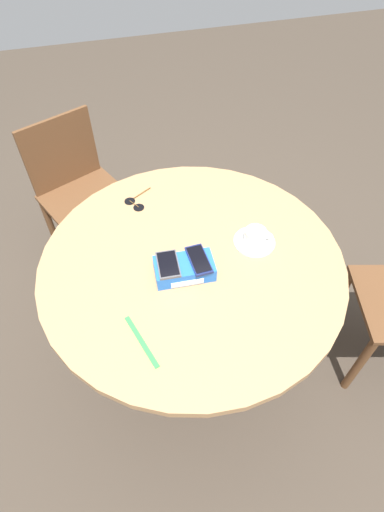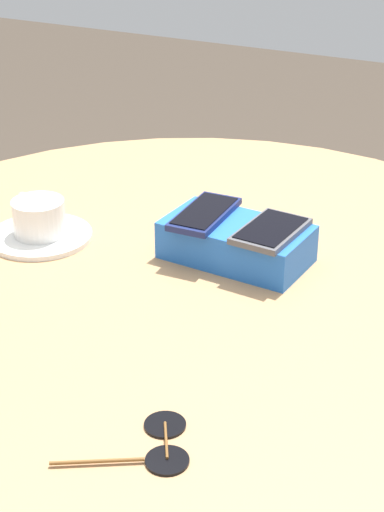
{
  "view_description": "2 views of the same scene",
  "coord_description": "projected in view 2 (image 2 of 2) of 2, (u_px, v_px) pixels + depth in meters",
  "views": [
    {
      "loc": [
        -0.25,
        -0.9,
        1.82
      ],
      "look_at": [
        0.0,
        0.0,
        0.74
      ],
      "focal_mm": 28.0,
      "sensor_mm": 36.0,
      "label": 1
    },
    {
      "loc": [
        -0.48,
        0.95,
        1.29
      ],
      "look_at": [
        0.0,
        0.0,
        0.74
      ],
      "focal_mm": 60.0,
      "sensor_mm": 36.0,
      "label": 2
    }
  ],
  "objects": [
    {
      "name": "phone_gray",
      "position": [
        271.0,
        231.0,
        1.18
      ],
      "size": [
        0.08,
        0.13,
        0.01
      ],
      "color": "#515156",
      "rests_on": "phone_box"
    },
    {
      "name": "coffee_cup",
      "position": [
        38.0,
        216.0,
        1.28
      ],
      "size": [
        0.1,
        0.08,
        0.05
      ],
      "color": "white",
      "rests_on": "saucer"
    },
    {
      "name": "saucer",
      "position": [
        41.0,
        236.0,
        1.29
      ],
      "size": [
        0.16,
        0.16,
        0.01
      ],
      "primitive_type": "cylinder",
      "color": "white",
      "rests_on": "round_table"
    },
    {
      "name": "phone_navy",
      "position": [
        205.0,
        214.0,
        1.23
      ],
      "size": [
        0.07,
        0.14,
        0.01
      ],
      "color": "navy",
      "rests_on": "phone_box"
    },
    {
      "name": "round_table",
      "position": [
        192.0,
        330.0,
        1.25
      ],
      "size": [
        1.11,
        1.11,
        0.72
      ],
      "color": "#2D2D2D",
      "rests_on": "ground_plane"
    },
    {
      "name": "phone_box",
      "position": [
        236.0,
        242.0,
        1.22
      ],
      "size": [
        0.21,
        0.13,
        0.06
      ],
      "color": "blue",
      "rests_on": "round_table"
    },
    {
      "name": "sunglasses",
      "position": [
        159.0,
        444.0,
        0.87
      ],
      "size": [
        0.12,
        0.13,
        0.01
      ],
      "color": "black",
      "rests_on": "round_table"
    }
  ]
}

